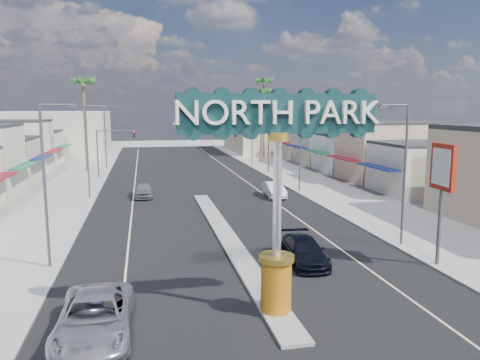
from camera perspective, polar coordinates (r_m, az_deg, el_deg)
name	(u,v)px	position (r m, az deg, el deg)	size (l,w,h in m)	color
ground	(199,195)	(47.36, -4.99, -1.84)	(160.00, 160.00, 0.00)	gray
road	(199,195)	(47.36, -4.99, -1.83)	(20.00, 120.00, 0.01)	black
median_island	(227,237)	(31.91, -1.60, -6.94)	(1.30, 30.00, 0.16)	gray
sidewalk_left	(52,200)	(47.84, -21.90, -2.27)	(8.00, 120.00, 0.12)	gray
sidewalk_right	(330,190)	(50.87, 10.88, -1.16)	(8.00, 120.00, 0.12)	gray
storefront_row_right	(362,150)	(66.35, 14.66, 3.59)	(12.00, 42.00, 6.00)	#B7B29E
backdrop_far_left	(51,134)	(92.87, -22.07, 5.27)	(20.00, 20.00, 8.00)	#B7B29E
backdrop_far_right	(281,131)	(95.36, 5.05, 5.96)	(20.00, 20.00, 8.00)	beige
gateway_sign	(278,177)	(19.19, 4.61, 0.34)	(8.20, 1.50, 9.15)	#B1550D
traffic_signal_left	(112,144)	(60.52, -15.31, 4.29)	(5.09, 0.45, 6.00)	#47474C
traffic_signal_right	(255,142)	(62.12, 1.90, 4.71)	(5.09, 0.45, 6.00)	#47474C
streetlight_l_near	(47,177)	(26.98, -22.43, 0.31)	(2.03, 0.22, 9.00)	#47474C
streetlight_l_mid	(89,147)	(46.67, -17.93, 3.88)	(2.03, 0.22, 9.00)	#47474C
streetlight_l_far	(106,134)	(68.53, -15.98, 5.42)	(2.03, 0.22, 9.00)	#47474C
streetlight_r_near	(403,167)	(30.83, 19.21, 1.48)	(2.03, 0.22, 9.00)	#47474C
streetlight_r_mid	(299,143)	(48.99, 7.18, 4.46)	(2.03, 0.22, 9.00)	#47474C
streetlight_r_far	(251,132)	(70.13, 1.36, 5.83)	(2.03, 0.22, 9.00)	#47474C
palm_left_far	(83,87)	(66.74, -18.58, 10.75)	(2.60, 2.60, 13.10)	brown
palm_right_mid	(261,95)	(74.55, 2.63, 10.26)	(2.60, 2.60, 12.10)	brown
palm_right_far	(264,86)	(80.92, 2.97, 11.41)	(2.60, 2.60, 14.10)	brown
suv_left	(95,317)	(19.39, -17.30, -15.71)	(2.75, 5.97, 1.66)	#B0AFB4
suv_right	(304,251)	(27.03, 7.85, -8.55)	(2.00, 4.92, 1.43)	black
car_parked_left	(143,190)	(46.87, -11.69, -1.17)	(1.77, 4.41, 1.50)	slate
car_parked_right	(274,190)	(46.17, 4.19, -1.17)	(1.57, 4.49, 1.48)	white
bank_pylon_sign	(443,174)	(27.59, 23.48, 0.69)	(0.40, 2.11, 6.71)	#47474C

